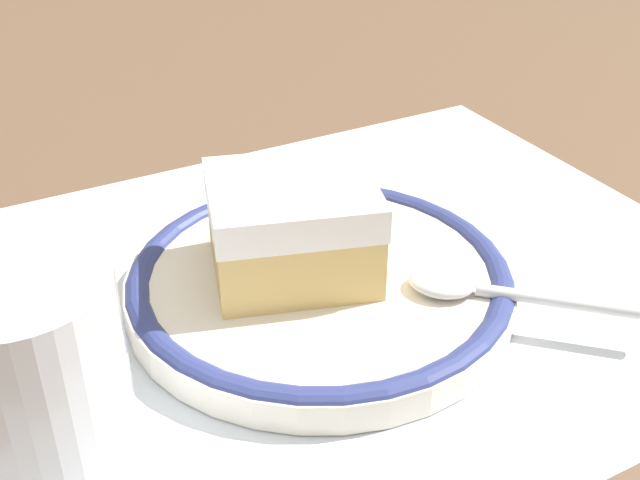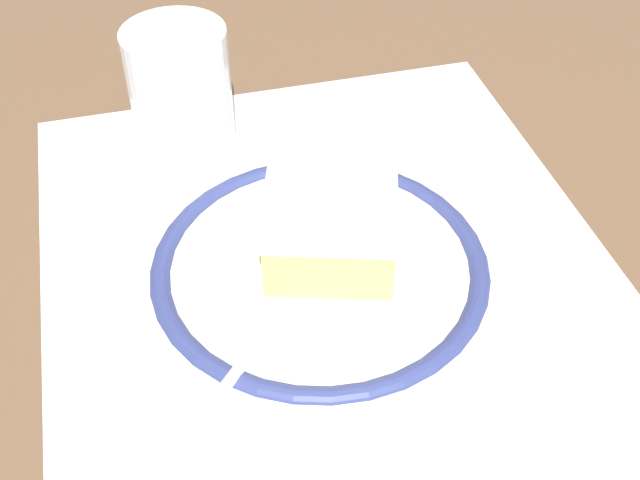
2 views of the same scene
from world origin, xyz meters
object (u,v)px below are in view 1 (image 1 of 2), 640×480
object	(u,v)px
spoon	(476,287)
cake_slice	(293,228)
plate	(320,282)
cup	(38,399)
napkin	(428,179)

from	to	relation	value
spoon	cake_slice	bearing A→B (deg)	138.06
cake_slice	plate	bearing A→B (deg)	-38.37
cup	spoon	bearing A→B (deg)	1.16
cake_slice	cup	size ratio (longest dim) A/B	1.06
spoon	cup	xyz separation A→B (m)	(-0.21, -0.00, 0.02)
cake_slice	spoon	size ratio (longest dim) A/B	1.02
plate	spoon	distance (m)	0.08
cake_slice	napkin	xyz separation A→B (m)	(0.14, 0.08, -0.04)
cup	napkin	xyz separation A→B (m)	(0.28, 0.14, -0.04)
cup	cake_slice	bearing A→B (deg)	25.50
spoon	napkin	size ratio (longest dim) A/B	0.70
plate	napkin	bearing A→B (deg)	33.26
spoon	napkin	distance (m)	0.16
plate	napkin	world-z (taller)	plate
cake_slice	spoon	bearing A→B (deg)	-41.94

